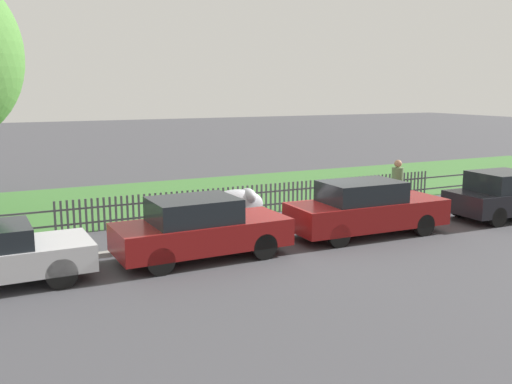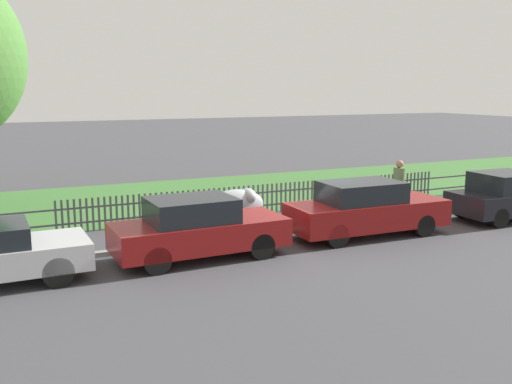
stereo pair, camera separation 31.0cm
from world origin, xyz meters
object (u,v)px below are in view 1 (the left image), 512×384
(parked_car_white_van, at_px, (505,195))
(parked_car_navy_estate, at_px, (200,228))
(pedestrian_near_fence, at_px, (397,185))
(covered_motorcycle, at_px, (236,206))
(parked_car_red_compact, at_px, (366,208))

(parked_car_white_van, bearing_deg, parked_car_navy_estate, -179.23)
(pedestrian_near_fence, bearing_deg, covered_motorcycle, 111.97)
(parked_car_red_compact, relative_size, parked_car_white_van, 1.21)
(parked_car_navy_estate, distance_m, pedestrian_near_fence, 7.40)
(parked_car_navy_estate, height_order, pedestrian_near_fence, pedestrian_near_fence)
(parked_car_white_van, relative_size, pedestrian_near_fence, 2.06)
(covered_motorcycle, height_order, pedestrian_near_fence, pedestrian_near_fence)
(covered_motorcycle, bearing_deg, parked_car_red_compact, -36.73)
(covered_motorcycle, xyz_separation_m, pedestrian_near_fence, (5.33, -0.60, 0.31))
(parked_car_red_compact, bearing_deg, parked_car_navy_estate, -177.90)
(parked_car_navy_estate, bearing_deg, covered_motorcycle, 47.39)
(parked_car_red_compact, xyz_separation_m, parked_car_white_van, (5.20, -0.19, -0.03))
(parked_car_navy_estate, height_order, parked_car_red_compact, parked_car_red_compact)
(covered_motorcycle, relative_size, pedestrian_near_fence, 1.11)
(parked_car_navy_estate, xyz_separation_m, pedestrian_near_fence, (7.22, 1.56, 0.28))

